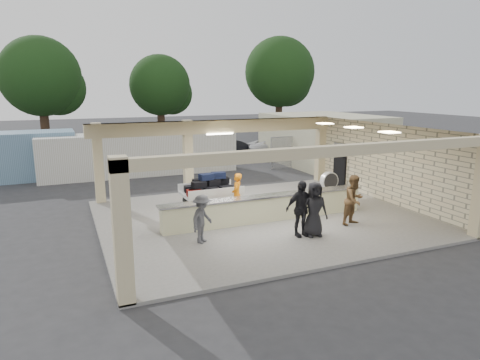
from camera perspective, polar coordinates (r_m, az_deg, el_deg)
name	(u,v)px	position (r m, az deg, el deg)	size (l,w,h in m)	color
ground	(261,219)	(16.70, 2.75, -5.24)	(120.00, 120.00, 0.00)	#2D2D30
pavilion	(258,181)	(17.02, 2.48, -0.20)	(12.01, 10.00, 3.55)	slate
baggage_counter	(266,208)	(16.10, 3.54, -3.74)	(8.20, 0.58, 0.98)	beige
luggage_cart	(209,189)	(17.90, -4.11, -1.19)	(2.46, 1.56, 1.42)	silver
drum_fan	(329,181)	(20.88, 11.79, -0.15)	(0.89, 0.49, 0.97)	silver
baggage_handler	(237,194)	(16.64, -0.42, -1.94)	(0.61, 0.33, 1.67)	orange
passenger_a	(354,200)	(16.07, 14.98, -2.58)	(0.89, 0.39, 1.84)	brown
passenger_b	(301,209)	(14.45, 8.10, -3.80)	(1.12, 0.41, 1.91)	black
passenger_c	(202,219)	(13.79, -5.08, -5.18)	(1.03, 0.36, 1.59)	#47484C
passenger_d	(314,209)	(14.55, 9.88, -3.85)	(0.91, 0.37, 1.86)	black
car_white_a	(281,147)	(31.51, 5.46, 4.34)	(2.32, 4.89, 1.40)	white
car_white_b	(327,143)	(34.67, 11.52, 4.89)	(1.67, 4.48, 1.41)	white
car_dark	(234,148)	(30.98, -0.77, 4.23)	(1.44, 4.09, 1.36)	black
container_white	(141,154)	(25.71, -13.11, 3.44)	(11.17, 2.23, 2.42)	silver
fence	(351,148)	(29.70, 14.55, 4.21)	(12.06, 0.06, 2.03)	gray
tree_left	(45,80)	(38.52, -24.57, 12.05)	(6.60, 6.30, 9.00)	#382619
tree_mid	(163,88)	(41.55, -10.24, 12.02)	(6.00, 5.60, 8.00)	#382619
tree_right	(282,75)	(44.87, 5.56, 13.76)	(7.20, 7.00, 10.00)	#382619
adjacent_building	(324,139)	(29.57, 11.11, 5.41)	(6.00, 8.00, 3.20)	beige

